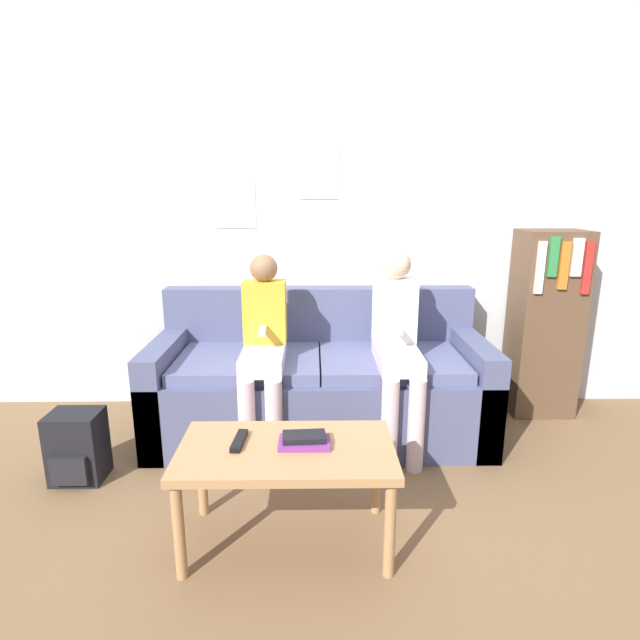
{
  "coord_description": "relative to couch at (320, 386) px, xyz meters",
  "views": [
    {
      "loc": [
        -0.04,
        -2.33,
        1.44
      ],
      "look_at": [
        0.0,
        0.38,
        0.75
      ],
      "focal_mm": 28.0,
      "sensor_mm": 36.0,
      "label": 1
    }
  ],
  "objects": [
    {
      "name": "tv_remote",
      "position": [
        -0.34,
        -0.99,
        0.16
      ],
      "size": [
        0.05,
        0.17,
        0.02
      ],
      "rotation": [
        0.0,
        0.0,
        -0.08
      ],
      "color": "black",
      "rests_on": "coffee_table"
    },
    {
      "name": "person_left",
      "position": [
        -0.32,
        -0.19,
        0.32
      ],
      "size": [
        0.24,
        0.55,
        1.11
      ],
      "color": "silver",
      "rests_on": "ground_plane"
    },
    {
      "name": "backpack",
      "position": [
        -1.25,
        -0.53,
        -0.12
      ],
      "size": [
        0.25,
        0.23,
        0.37
      ],
      "color": "black",
      "rests_on": "ground_plane"
    },
    {
      "name": "book_stack",
      "position": [
        -0.08,
        -1.0,
        0.17
      ],
      "size": [
        0.21,
        0.12,
        0.05
      ],
      "color": "#7A3389",
      "rests_on": "coffee_table"
    },
    {
      "name": "bookshelf",
      "position": [
        1.48,
        0.29,
        0.31
      ],
      "size": [
        0.4,
        0.33,
        1.21
      ],
      "color": "brown",
      "rests_on": "ground_plane"
    },
    {
      "name": "couch",
      "position": [
        0.0,
        0.0,
        0.0
      ],
      "size": [
        1.97,
        0.8,
        0.85
      ],
      "color": "#4C5175",
      "rests_on": "ground_plane"
    },
    {
      "name": "wall_back",
      "position": [
        -0.0,
        0.49,
        1.0
      ],
      "size": [
        8.0,
        0.07,
        2.6
      ],
      "color": "silver",
      "rests_on": "ground_plane"
    },
    {
      "name": "coffee_table",
      "position": [
        -0.15,
        -1.02,
        0.09
      ],
      "size": [
        0.88,
        0.48,
        0.44
      ],
      "color": "#AD7F51",
      "rests_on": "ground_plane"
    },
    {
      "name": "person_right",
      "position": [
        0.43,
        -0.19,
        0.34
      ],
      "size": [
        0.24,
        0.55,
        1.13
      ],
      "color": "silver",
      "rests_on": "ground_plane"
    },
    {
      "name": "ground_plane",
      "position": [
        0.0,
        -0.51,
        -0.3
      ],
      "size": [
        10.0,
        10.0,
        0.0
      ],
      "primitive_type": "plane",
      "color": "brown"
    }
  ]
}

